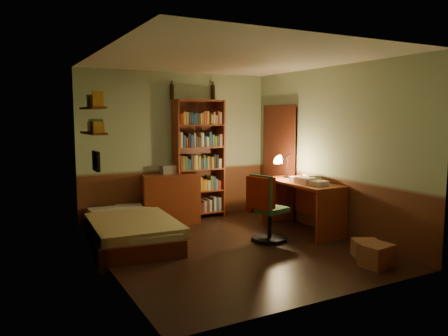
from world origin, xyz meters
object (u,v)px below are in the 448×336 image
bed (130,221)px  mini_stereo (169,169)px  cardboard_box_a (377,255)px  dresser (171,199)px  bookshelf (199,160)px  office_chair (270,202)px  desk_lamp (287,163)px  desk (301,206)px  cardboard_box_b (366,248)px

bed → mini_stereo: bearing=49.3°
cardboard_box_a → dresser: bearing=113.2°
mini_stereo → bookshelf: bookshelf is taller
dresser → office_chair: (0.88, -1.73, 0.15)m
bed → desk_lamp: desk_lamp is taller
bed → mini_stereo: (0.98, 0.92, 0.61)m
desk → dresser: bearing=139.1°
bed → dresser: size_ratio=2.17×
bed → desk: 2.72m
office_chair → cardboard_box_a: office_chair is taller
dresser → bookshelf: (0.58, 0.08, 0.64)m
dresser → bookshelf: 0.87m
dresser → bookshelf: size_ratio=0.45×
dresser → desk_lamp: 2.09m
office_chair → cardboard_box_b: bearing=-75.4°
bed → bookshelf: size_ratio=0.97×
bed → mini_stereo: size_ratio=7.41×
dresser → bookshelf: bookshelf is taller
bed → cardboard_box_a: bed is taller
bookshelf → office_chair: bookshelf is taller
mini_stereo → desk_lamp: desk_lamp is taller
cardboard_box_b → dresser: bearing=117.9°
mini_stereo → desk_lamp: size_ratio=0.54×
office_chair → cardboard_box_b: size_ratio=3.55×
bed → office_chair: 2.08m
bed → cardboard_box_b: bed is taller
dresser → cardboard_box_a: (1.41, -3.29, -0.28)m
bookshelf → cardboard_box_a: (0.83, -3.38, -0.92)m
desk_lamp → desk: bearing=-99.0°
desk → office_chair: bearing=-161.1°
desk → cardboard_box_b: size_ratio=4.58×
desk_lamp → cardboard_box_b: (-0.15, -1.96, -0.94)m
cardboard_box_b → bookshelf: bearing=108.0°
desk_lamp → cardboard_box_a: bearing=-100.6°
bed → desk: (2.63, -0.67, 0.09)m
mini_stereo → office_chair: (0.86, -1.86, -0.34)m
dresser → desk_lamp: size_ratio=1.85×
bed → cardboard_box_a: bearing=-40.5°
office_chair → cardboard_box_b: office_chair is taller
desk → desk_lamp: size_ratio=2.90×
bed → desk: desk is taller
mini_stereo → cardboard_box_a: mini_stereo is taller
desk → cardboard_box_a: (-0.26, -1.83, -0.26)m
bed → bookshelf: bookshelf is taller
office_chair → cardboard_box_a: 1.70m
desk_lamp → cardboard_box_b: bearing=-97.3°
bed → office_chair: office_chair is taller
cardboard_box_b → desk_lamp: bearing=85.5°
dresser → cardboard_box_b: dresser is taller
dresser → office_chair: bearing=-51.7°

